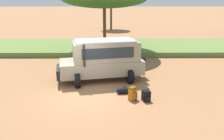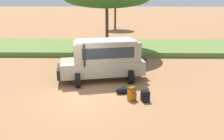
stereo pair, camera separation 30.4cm
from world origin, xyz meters
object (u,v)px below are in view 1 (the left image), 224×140
(backpack_cluster_center, at_px, (146,96))
(duffel_bag_low_black_case, at_px, (124,90))
(safari_vehicle, at_px, (103,59))
(acacia_tree_left_mid, at_px, (111,2))
(backpack_beside_front_wheel, at_px, (133,94))

(backpack_cluster_center, distance_m, duffel_bag_low_black_case, 1.34)
(safari_vehicle, xyz_separation_m, duffel_bag_low_black_case, (1.15, -2.14, -1.13))
(acacia_tree_left_mid, bearing_deg, duffel_bag_low_black_case, -88.70)
(safari_vehicle, xyz_separation_m, backpack_beside_front_wheel, (1.51, -2.90, -0.97))
(safari_vehicle, height_order, backpack_beside_front_wheel, safari_vehicle)
(safari_vehicle, distance_m, acacia_tree_left_mid, 23.96)
(duffel_bag_low_black_case, bearing_deg, safari_vehicle, 118.15)
(backpack_cluster_center, xyz_separation_m, acacia_tree_left_mid, (-1.59, 26.80, 4.04))
(backpack_cluster_center, bearing_deg, duffel_bag_low_black_case, 138.37)
(backpack_beside_front_wheel, xyz_separation_m, acacia_tree_left_mid, (-0.95, 26.67, 3.98))
(duffel_bag_low_black_case, distance_m, acacia_tree_left_mid, 26.24)
(backpack_beside_front_wheel, height_order, acacia_tree_left_mid, acacia_tree_left_mid)
(backpack_beside_front_wheel, bearing_deg, acacia_tree_left_mid, 92.03)
(backpack_beside_front_wheel, relative_size, acacia_tree_left_mid, 0.13)
(safari_vehicle, height_order, backpack_cluster_center, safari_vehicle)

